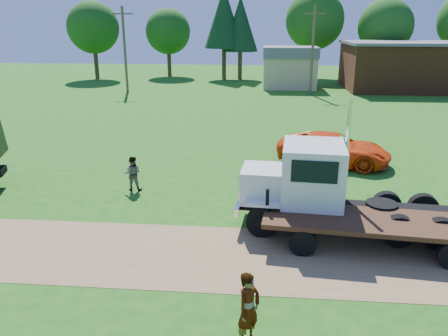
# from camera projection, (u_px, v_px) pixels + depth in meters

# --- Properties ---
(ground) EXTENTS (140.00, 140.00, 0.00)m
(ground) POSITION_uv_depth(u_px,v_px,m) (230.00, 256.00, 14.18)
(ground) COLOR #1A5612
(ground) RESTS_ON ground
(dirt_track) EXTENTS (120.00, 4.20, 0.01)m
(dirt_track) POSITION_uv_depth(u_px,v_px,m) (230.00, 256.00, 14.18)
(dirt_track) COLOR brown
(dirt_track) RESTS_ON ground
(white_semi_tractor) EXTENTS (7.88, 3.15, 4.69)m
(white_semi_tractor) POSITION_uv_depth(u_px,v_px,m) (314.00, 186.00, 15.79)
(white_semi_tractor) COLOR black
(white_semi_tractor) RESTS_ON ground
(orange_pickup) EXTENTS (6.43, 4.25, 1.64)m
(orange_pickup) POSITION_uv_depth(u_px,v_px,m) (334.00, 149.00, 23.39)
(orange_pickup) COLOR #E43E0A
(orange_pickup) RESTS_ON ground
(flatbed_trailer) EXTENTS (7.41, 2.86, 1.85)m
(flatbed_trailer) POSITION_uv_depth(u_px,v_px,m) (373.00, 226.00, 14.53)
(flatbed_trailer) COLOR #3A2112
(flatbed_trailer) RESTS_ON ground
(spectator_a) EXTENTS (0.76, 0.80, 1.85)m
(spectator_a) POSITION_uv_depth(u_px,v_px,m) (249.00, 309.00, 10.07)
(spectator_a) COLOR #999999
(spectator_a) RESTS_ON ground
(spectator_b) EXTENTS (0.80, 0.64, 1.59)m
(spectator_b) POSITION_uv_depth(u_px,v_px,m) (133.00, 174.00, 19.60)
(spectator_b) COLOR #999999
(spectator_b) RESTS_ON ground
(brick_building) EXTENTS (15.40, 10.40, 5.30)m
(brick_building) POSITION_uv_depth(u_px,v_px,m) (413.00, 66.00, 49.69)
(brick_building) COLOR brown
(brick_building) RESTS_ON ground
(tan_shed) EXTENTS (6.20, 5.40, 4.70)m
(tan_shed) POSITION_uv_depth(u_px,v_px,m) (290.00, 67.00, 50.92)
(tan_shed) COLOR tan
(tan_shed) RESTS_ON ground
(utility_poles) EXTENTS (42.20, 0.28, 9.00)m
(utility_poles) POSITION_uv_depth(u_px,v_px,m) (313.00, 49.00, 45.31)
(utility_poles) COLOR brown
(utility_poles) RESTS_ON ground
(tree_row) EXTENTS (56.04, 10.66, 11.86)m
(tree_row) POSITION_uv_depth(u_px,v_px,m) (293.00, 24.00, 57.64)
(tree_row) COLOR #3E2C19
(tree_row) RESTS_ON ground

